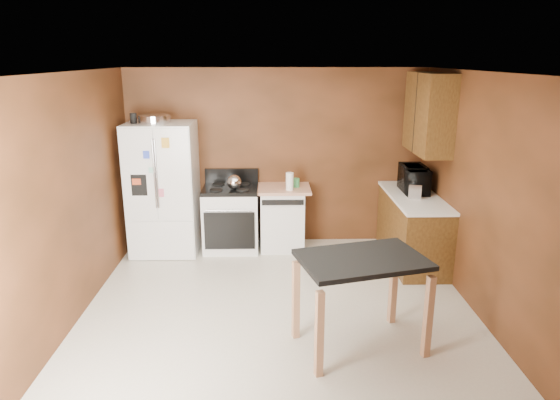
{
  "coord_description": "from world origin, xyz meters",
  "views": [
    {
      "loc": [
        -0.09,
        -4.76,
        2.65
      ],
      "look_at": [
        0.03,
        0.85,
        1.02
      ],
      "focal_mm": 32.0,
      "sensor_mm": 36.0,
      "label": 1
    }
  ],
  "objects_px": {
    "gas_range": "(231,217)",
    "green_canister": "(296,183)",
    "kettle": "(234,182)",
    "pen_cup": "(133,118)",
    "refrigerator": "(163,189)",
    "dishwasher": "(282,217)",
    "toaster": "(414,190)",
    "island": "(362,273)",
    "microwave": "(414,180)",
    "roasting_pan": "(154,119)",
    "paper_towel": "(290,181)"
  },
  "relations": [
    {
      "from": "kettle",
      "to": "microwave",
      "type": "bearing_deg",
      "value": -3.93
    },
    {
      "from": "toaster",
      "to": "gas_range",
      "type": "distance_m",
      "value": 2.52
    },
    {
      "from": "pen_cup",
      "to": "refrigerator",
      "type": "bearing_deg",
      "value": 8.74
    },
    {
      "from": "toaster",
      "to": "island",
      "type": "bearing_deg",
      "value": -104.72
    },
    {
      "from": "toaster",
      "to": "island",
      "type": "distance_m",
      "value": 2.27
    },
    {
      "from": "refrigerator",
      "to": "paper_towel",
      "type": "bearing_deg",
      "value": -2.06
    },
    {
      "from": "paper_towel",
      "to": "island",
      "type": "relative_size",
      "value": 0.19
    },
    {
      "from": "dishwasher",
      "to": "island",
      "type": "relative_size",
      "value": 0.71
    },
    {
      "from": "toaster",
      "to": "refrigerator",
      "type": "xyz_separation_m",
      "value": [
        -3.32,
        0.47,
        -0.09
      ]
    },
    {
      "from": "island",
      "to": "dishwasher",
      "type": "bearing_deg",
      "value": 104.35
    },
    {
      "from": "microwave",
      "to": "gas_range",
      "type": "height_order",
      "value": "microwave"
    },
    {
      "from": "pen_cup",
      "to": "island",
      "type": "relative_size",
      "value": 0.11
    },
    {
      "from": "pen_cup",
      "to": "refrigerator",
      "type": "relative_size",
      "value": 0.07
    },
    {
      "from": "pen_cup",
      "to": "island",
      "type": "distance_m",
      "value": 3.73
    },
    {
      "from": "green_canister",
      "to": "refrigerator",
      "type": "relative_size",
      "value": 0.07
    },
    {
      "from": "gas_range",
      "to": "green_canister",
      "type": "bearing_deg",
      "value": 2.8
    },
    {
      "from": "roasting_pan",
      "to": "toaster",
      "type": "relative_size",
      "value": 1.63
    },
    {
      "from": "roasting_pan",
      "to": "kettle",
      "type": "relative_size",
      "value": 2.09
    },
    {
      "from": "roasting_pan",
      "to": "green_canister",
      "type": "relative_size",
      "value": 3.51
    },
    {
      "from": "kettle",
      "to": "dishwasher",
      "type": "relative_size",
      "value": 0.22
    },
    {
      "from": "paper_towel",
      "to": "island",
      "type": "bearing_deg",
      "value": -76.98
    },
    {
      "from": "microwave",
      "to": "refrigerator",
      "type": "xyz_separation_m",
      "value": [
        -3.38,
        0.22,
        -0.16
      ]
    },
    {
      "from": "refrigerator",
      "to": "dishwasher",
      "type": "relative_size",
      "value": 2.02
    },
    {
      "from": "green_canister",
      "to": "roasting_pan",
      "type": "bearing_deg",
      "value": -176.2
    },
    {
      "from": "kettle",
      "to": "toaster",
      "type": "bearing_deg",
      "value": -10.2
    },
    {
      "from": "kettle",
      "to": "toaster",
      "type": "relative_size",
      "value": 0.78
    },
    {
      "from": "pen_cup",
      "to": "paper_towel",
      "type": "bearing_deg",
      "value": -0.37
    },
    {
      "from": "toaster",
      "to": "dishwasher",
      "type": "height_order",
      "value": "toaster"
    },
    {
      "from": "kettle",
      "to": "island",
      "type": "relative_size",
      "value": 0.16
    },
    {
      "from": "kettle",
      "to": "gas_range",
      "type": "distance_m",
      "value": 0.55
    },
    {
      "from": "refrigerator",
      "to": "gas_range",
      "type": "bearing_deg",
      "value": 3.81
    },
    {
      "from": "pen_cup",
      "to": "dishwasher",
      "type": "bearing_deg",
      "value": 3.93
    },
    {
      "from": "pen_cup",
      "to": "dishwasher",
      "type": "relative_size",
      "value": 0.15
    },
    {
      "from": "dishwasher",
      "to": "roasting_pan",
      "type": "bearing_deg",
      "value": -176.46
    },
    {
      "from": "green_canister",
      "to": "island",
      "type": "distance_m",
      "value": 2.64
    },
    {
      "from": "refrigerator",
      "to": "roasting_pan",
      "type": "bearing_deg",
      "value": -159.75
    },
    {
      "from": "microwave",
      "to": "refrigerator",
      "type": "relative_size",
      "value": 0.31
    },
    {
      "from": "kettle",
      "to": "refrigerator",
      "type": "height_order",
      "value": "refrigerator"
    },
    {
      "from": "dishwasher",
      "to": "paper_towel",
      "type": "bearing_deg",
      "value": -56.61
    },
    {
      "from": "green_canister",
      "to": "toaster",
      "type": "height_order",
      "value": "toaster"
    },
    {
      "from": "gas_range",
      "to": "dishwasher",
      "type": "relative_size",
      "value": 1.24
    },
    {
      "from": "roasting_pan",
      "to": "island",
      "type": "relative_size",
      "value": 0.33
    },
    {
      "from": "refrigerator",
      "to": "island",
      "type": "relative_size",
      "value": 1.43
    },
    {
      "from": "green_canister",
      "to": "toaster",
      "type": "distance_m",
      "value": 1.61
    },
    {
      "from": "kettle",
      "to": "island",
      "type": "bearing_deg",
      "value": -61.67
    },
    {
      "from": "microwave",
      "to": "gas_range",
      "type": "distance_m",
      "value": 2.56
    },
    {
      "from": "pen_cup",
      "to": "microwave",
      "type": "bearing_deg",
      "value": -2.57
    },
    {
      "from": "kettle",
      "to": "toaster",
      "type": "xyz_separation_m",
      "value": [
        2.34,
        -0.42,
        -0.01
      ]
    },
    {
      "from": "pen_cup",
      "to": "green_canister",
      "type": "distance_m",
      "value": 2.33
    },
    {
      "from": "kettle",
      "to": "paper_towel",
      "type": "relative_size",
      "value": 0.83
    }
  ]
}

